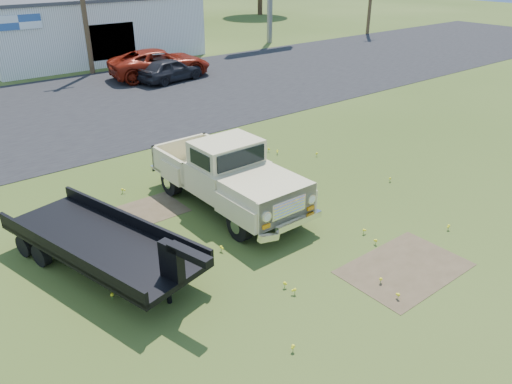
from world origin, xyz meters
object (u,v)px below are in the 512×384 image
vintage_pickup_truck (227,174)px  dark_sedan (171,70)px  flatbed_trailer (100,238)px  red_pickup (160,64)px

vintage_pickup_truck → dark_sedan: (6.63, 14.79, -0.37)m
vintage_pickup_truck → flatbed_trailer: vintage_pickup_truck is taller
vintage_pickup_truck → flatbed_trailer: (-4.17, -0.73, -0.23)m
flatbed_trailer → dark_sedan: size_ratio=1.50×
flatbed_trailer → red_pickup: bearing=43.1°
vintage_pickup_truck → red_pickup: bearing=67.1°
vintage_pickup_truck → flatbed_trailer: size_ratio=0.97×
vintage_pickup_truck → dark_sedan: size_ratio=1.45×
flatbed_trailer → red_pickup: size_ratio=0.99×
flatbed_trailer → dark_sedan: flatbed_trailer is taller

